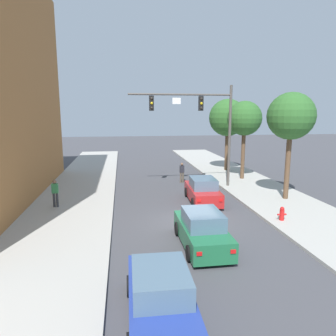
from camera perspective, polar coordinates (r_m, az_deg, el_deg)
name	(u,v)px	position (r m, az deg, el deg)	size (l,w,h in m)	color
ground_plane	(189,223)	(16.48, 3.98, -10.03)	(120.00, 120.00, 0.00)	#424247
sidewalk_left	(60,228)	(16.40, -19.20, -10.42)	(5.00, 60.00, 0.15)	#A8A59E
sidewalk_right	(304,215)	(18.90, 23.81, -7.99)	(5.00, 60.00, 0.15)	#A8A59E
traffic_signal_mast	(201,117)	(23.01, 6.18, 9.40)	(7.60, 0.38, 7.50)	#514C47
car_lead_red	(203,191)	(20.01, 6.39, -4.24)	(1.99, 4.31, 1.60)	#B21E1E
car_following_green	(202,230)	(13.58, 6.26, -11.33)	(1.84, 4.24, 1.60)	#1E663D
car_third_blue	(160,297)	(9.17, -1.45, -22.66)	(1.90, 4.27, 1.60)	navy
pedestrian_sidewalk_left_walker	(55,192)	(19.50, -20.06, -4.16)	(0.36, 0.22, 1.64)	#333338
pedestrian_crossing_road	(182,172)	(25.35, 2.58, -0.67)	(0.36, 0.22, 1.64)	brown
fire_hydrant	(282,213)	(17.33, 20.24, -7.86)	(0.48, 0.24, 0.72)	red
street_tree_nearest	(291,117)	(21.03, 21.70, 8.74)	(2.96, 2.96, 6.79)	brown
street_tree_second	(244,119)	(26.58, 13.90, 8.76)	(2.84, 2.84, 6.48)	brown
street_tree_third	(228,118)	(30.25, 10.92, 9.05)	(3.50, 3.50, 6.80)	brown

